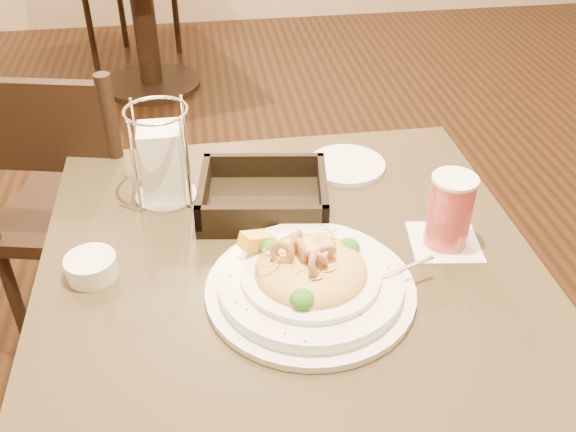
{
  "coord_description": "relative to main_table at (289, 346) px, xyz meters",
  "views": [
    {
      "loc": [
        -0.14,
        -0.9,
        1.48
      ],
      "look_at": [
        0.0,
        0.02,
        0.81
      ],
      "focal_mm": 40.0,
      "sensor_mm": 36.0,
      "label": 1
    }
  ],
  "objects": [
    {
      "name": "dining_chair_near",
      "position": [
        -0.49,
        0.59,
        -0.0
      ],
      "size": [
        0.5,
        0.5,
        0.93
      ],
      "rotation": [
        0.0,
        0.0,
        2.92
      ],
      "color": "black",
      "rests_on": "ground"
    },
    {
      "name": "butter_ramekin",
      "position": [
        -0.35,
        0.0,
        0.25
      ],
      "size": [
        0.11,
        0.11,
        0.04
      ],
      "primitive_type": "cylinder",
      "rotation": [
        0.0,
        0.0,
        -0.34
      ],
      "color": "white",
      "rests_on": "main_table"
    },
    {
      "name": "napkin_caddy",
      "position": [
        -0.22,
        0.24,
        0.32
      ],
      "size": [
        0.13,
        0.13,
        0.2
      ],
      "rotation": [
        0.0,
        0.0,
        -0.24
      ],
      "color": "silver",
      "rests_on": "main_table"
    },
    {
      "name": "bread_basket",
      "position": [
        -0.03,
        0.16,
        0.25
      ],
      "size": [
        0.28,
        0.24,
        0.07
      ],
      "rotation": [
        0.0,
        0.0,
        -0.14
      ],
      "color": "black",
      "rests_on": "main_table"
    },
    {
      "name": "pasta_bowl",
      "position": [
        0.02,
        -0.1,
        0.26
      ],
      "size": [
        0.4,
        0.36,
        0.11
      ],
      "rotation": [
        0.0,
        0.0,
        0.16
      ],
      "color": "white",
      "rests_on": "main_table"
    },
    {
      "name": "side_plate",
      "position": [
        0.17,
        0.3,
        0.24
      ],
      "size": [
        0.2,
        0.2,
        0.01
      ],
      "primitive_type": "cylinder",
      "rotation": [
        0.0,
        0.0,
        0.2
      ],
      "color": "white",
      "rests_on": "main_table"
    },
    {
      "name": "main_table",
      "position": [
        0.0,
        0.0,
        0.0
      ],
      "size": [
        0.9,
        0.9,
        0.73
      ],
      "color": "black",
      "rests_on": "ground"
    },
    {
      "name": "drink_glass",
      "position": [
        0.29,
        0.0,
        0.3
      ],
      "size": [
        0.14,
        0.14,
        0.14
      ],
      "rotation": [
        0.0,
        0.0,
        -0.13
      ],
      "color": "white",
      "rests_on": "main_table"
    }
  ]
}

